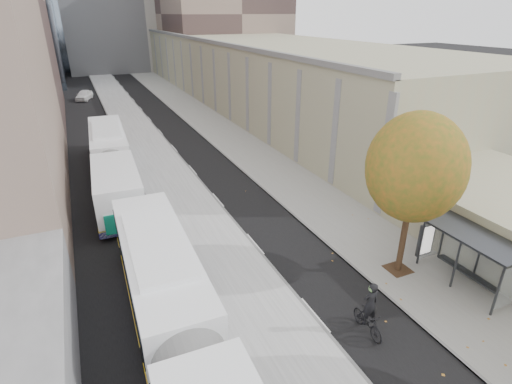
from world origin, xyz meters
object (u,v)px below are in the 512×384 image
bus_shelter (476,242)px  distant_car (84,95)px  bus_near (182,338)px  bus_far (112,161)px  cyclist (369,315)px

bus_shelter → distant_car: 53.63m
distant_car → bus_near: bearing=-70.5°
bus_far → distant_car: bearing=93.3°
cyclist → bus_near: bearing=174.8°
bus_shelter → cyclist: 6.22m
bus_shelter → distant_car: size_ratio=1.10×
bus_shelter → bus_near: 12.95m
bus_near → cyclist: bearing=-6.5°
cyclist → bus_far: bearing=112.7°
cyclist → distant_car: bearing=100.8°
bus_shelter → cyclist: (-6.04, -0.60, -1.34)m
bus_near → cyclist: 6.99m
bus_shelter → bus_near: (-12.93, 0.35, -0.58)m
bus_shelter → bus_far: (-13.17, 18.96, -0.59)m
bus_shelter → cyclist: bus_shelter is taller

